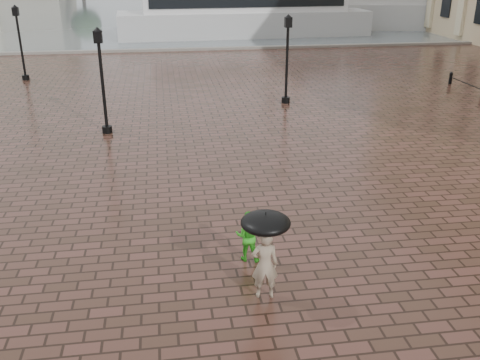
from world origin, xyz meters
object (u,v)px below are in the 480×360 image
object	(u,v)px
adult_pedestrian	(265,265)
child_pedestrian	(248,236)
ferry_near	(244,10)
street_lamps	(131,58)
ferry_far	(413,2)

from	to	relation	value
adult_pedestrian	child_pedestrian	xyz separation A→B (m)	(-0.11, 1.67, -0.16)
child_pedestrian	ferry_near	distance (m)	42.33
adult_pedestrian	child_pedestrian	distance (m)	1.68
adult_pedestrian	street_lamps	bearing A→B (deg)	-73.04
child_pedestrian	ferry_far	size ratio (longest dim) A/B	0.05
child_pedestrian	ferry_far	xyz separation A→B (m)	(25.35, 45.40, 1.99)
adult_pedestrian	child_pedestrian	size ratio (longest dim) A/B	1.23
street_lamps	adult_pedestrian	xyz separation A→B (m)	(3.57, -18.49, -1.49)
street_lamps	ferry_far	bearing A→B (deg)	44.76
child_pedestrian	ferry_far	distance (m)	52.04
ferry_near	ferry_far	size ratio (longest dim) A/B	0.88
street_lamps	ferry_near	bearing A→B (deg)	68.56
ferry_far	ferry_near	bearing A→B (deg)	-158.45
adult_pedestrian	ferry_far	distance (m)	53.44
adult_pedestrian	ferry_near	size ratio (longest dim) A/B	0.07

